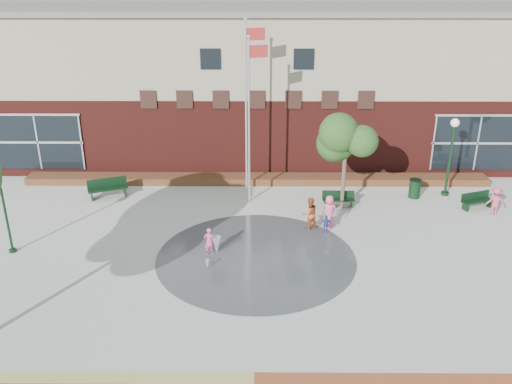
{
  "coord_description": "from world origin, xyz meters",
  "views": [
    {
      "loc": [
        0.14,
        -17.01,
        11.36
      ],
      "look_at": [
        0.0,
        4.0,
        2.6
      ],
      "focal_mm": 38.0,
      "sensor_mm": 36.0,
      "label": 1
    }
  ],
  "objects_px": {
    "trash_can": "(415,189)",
    "flagpole_right": "(250,113)",
    "child_splash": "(209,242)",
    "bench_left": "(108,192)",
    "flagpole_left": "(247,100)"
  },
  "relations": [
    {
      "from": "trash_can",
      "to": "flagpole_right",
      "type": "bearing_deg",
      "value": -176.46
    },
    {
      "from": "child_splash",
      "to": "bench_left",
      "type": "bearing_deg",
      "value": -50.6
    },
    {
      "from": "bench_left",
      "to": "child_splash",
      "type": "relative_size",
      "value": 1.64
    },
    {
      "from": "flagpole_left",
      "to": "trash_can",
      "type": "distance_m",
      "value": 9.99
    },
    {
      "from": "flagpole_left",
      "to": "child_splash",
      "type": "height_order",
      "value": "flagpole_left"
    },
    {
      "from": "trash_can",
      "to": "child_splash",
      "type": "height_order",
      "value": "child_splash"
    },
    {
      "from": "flagpole_left",
      "to": "child_splash",
      "type": "xyz_separation_m",
      "value": [
        -1.46,
        -7.09,
        -4.42
      ]
    },
    {
      "from": "flagpole_right",
      "to": "bench_left",
      "type": "xyz_separation_m",
      "value": [
        -7.54,
        0.44,
        -4.38
      ]
    },
    {
      "from": "flagpole_right",
      "to": "bench_left",
      "type": "height_order",
      "value": "flagpole_right"
    },
    {
      "from": "trash_can",
      "to": "child_splash",
      "type": "distance_m",
      "value": 12.08
    },
    {
      "from": "flagpole_left",
      "to": "bench_left",
      "type": "xyz_separation_m",
      "value": [
        -7.37,
        -0.91,
        -4.74
      ]
    },
    {
      "from": "flagpole_left",
      "to": "bench_left",
      "type": "height_order",
      "value": "flagpole_left"
    },
    {
      "from": "bench_left",
      "to": "child_splash",
      "type": "xyz_separation_m",
      "value": [
        5.92,
        -6.18,
        0.31
      ]
    },
    {
      "from": "flagpole_left",
      "to": "child_splash",
      "type": "distance_m",
      "value": 8.48
    },
    {
      "from": "flagpole_left",
      "to": "trash_can",
      "type": "relative_size",
      "value": 8.81
    }
  ]
}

